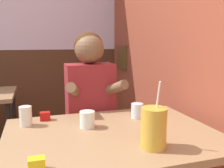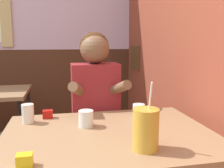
# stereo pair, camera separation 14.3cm
# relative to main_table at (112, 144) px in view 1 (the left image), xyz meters

# --- Properties ---
(brick_wall_right) EXTENTS (0.08, 4.24, 2.70)m
(brick_wall_right) POSITION_rel_main_table_xyz_m (0.66, 0.79, 0.69)
(brick_wall_right) COLOR brown
(brick_wall_right) RESTS_ON ground_plane
(back_wall) EXTENTS (5.42, 0.09, 2.70)m
(back_wall) POSITION_rel_main_table_xyz_m (-0.59, 1.93, 0.70)
(back_wall) COLOR silver
(back_wall) RESTS_ON ground_plane
(main_table) EXTENTS (1.09, 0.81, 0.73)m
(main_table) POSITION_rel_main_table_xyz_m (0.00, 0.00, 0.00)
(main_table) COLOR #93704C
(main_table) RESTS_ON ground_plane
(person_seated) EXTENTS (0.42, 0.41, 1.26)m
(person_seated) POSITION_rel_main_table_xyz_m (0.01, 0.56, 0.01)
(person_seated) COLOR maroon
(person_seated) RESTS_ON ground_plane
(cocktail_pitcher) EXTENTS (0.12, 0.12, 0.30)m
(cocktail_pitcher) POSITION_rel_main_table_xyz_m (0.12, -0.23, 0.15)
(cocktail_pitcher) COLOR gold
(cocktail_pitcher) RESTS_ON main_table
(glass_near_pitcher) EXTENTS (0.07, 0.07, 0.09)m
(glass_near_pitcher) POSITION_rel_main_table_xyz_m (0.23, 0.20, 0.11)
(glass_near_pitcher) COLOR silver
(glass_near_pitcher) RESTS_ON main_table
(glass_center) EXTENTS (0.08, 0.08, 0.09)m
(glass_center) POSITION_rel_main_table_xyz_m (-0.11, 0.12, 0.11)
(glass_center) COLOR silver
(glass_center) RESTS_ON main_table
(glass_far_side) EXTENTS (0.07, 0.07, 0.11)m
(glass_far_side) POSITION_rel_main_table_xyz_m (-0.43, 0.25, 0.12)
(glass_far_side) COLOR silver
(glass_far_side) RESTS_ON main_table
(condiment_ketchup) EXTENTS (0.06, 0.04, 0.05)m
(condiment_ketchup) POSITION_rel_main_table_xyz_m (-0.32, 0.32, 0.09)
(condiment_ketchup) COLOR #B7140F
(condiment_ketchup) RESTS_ON main_table
(condiment_mustard) EXTENTS (0.06, 0.04, 0.05)m
(condiment_mustard) POSITION_rel_main_table_xyz_m (-0.38, -0.29, 0.09)
(condiment_mustard) COLOR yellow
(condiment_mustard) RESTS_ON main_table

